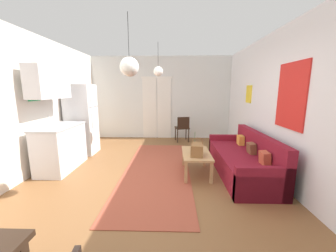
{
  "coord_description": "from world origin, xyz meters",
  "views": [
    {
      "loc": [
        0.42,
        -3.24,
        1.64
      ],
      "look_at": [
        0.29,
        1.44,
        0.78
      ],
      "focal_mm": 21.18,
      "sensor_mm": 36.0,
      "label": 1
    }
  ],
  "objects_px": {
    "pendant_lamp_near": "(129,67)",
    "pendant_lamp_far": "(158,71)",
    "coffee_table": "(196,156)",
    "bamboo_vase": "(195,147)",
    "handbag": "(197,149)",
    "refrigerator": "(82,120)",
    "accent_chair": "(182,127)",
    "couch": "(244,161)"
  },
  "relations": [
    {
      "from": "coffee_table",
      "to": "handbag",
      "type": "bearing_deg",
      "value": -92.97
    },
    {
      "from": "handbag",
      "to": "coffee_table",
      "type": "bearing_deg",
      "value": 87.03
    },
    {
      "from": "refrigerator",
      "to": "pendant_lamp_far",
      "type": "relative_size",
      "value": 2.29
    },
    {
      "from": "coffee_table",
      "to": "bamboo_vase",
      "type": "relative_size",
      "value": 2.29
    },
    {
      "from": "refrigerator",
      "to": "bamboo_vase",
      "type": "bearing_deg",
      "value": -22.68
    },
    {
      "from": "coffee_table",
      "to": "refrigerator",
      "type": "relative_size",
      "value": 0.51
    },
    {
      "from": "handbag",
      "to": "refrigerator",
      "type": "xyz_separation_m",
      "value": [
        -2.79,
        1.41,
        0.34
      ]
    },
    {
      "from": "coffee_table",
      "to": "pendant_lamp_near",
      "type": "height_order",
      "value": "pendant_lamp_near"
    },
    {
      "from": "coffee_table",
      "to": "accent_chair",
      "type": "height_order",
      "value": "accent_chair"
    },
    {
      "from": "handbag",
      "to": "accent_chair",
      "type": "height_order",
      "value": "accent_chair"
    },
    {
      "from": "refrigerator",
      "to": "pendant_lamp_near",
      "type": "xyz_separation_m",
      "value": [
        1.7,
        -1.95,
        1.09
      ]
    },
    {
      "from": "pendant_lamp_near",
      "to": "coffee_table",
      "type": "bearing_deg",
      "value": 31.95
    },
    {
      "from": "handbag",
      "to": "refrigerator",
      "type": "bearing_deg",
      "value": 153.14
    },
    {
      "from": "couch",
      "to": "accent_chair",
      "type": "xyz_separation_m",
      "value": [
        -1.11,
        2.45,
        0.21
      ]
    },
    {
      "from": "couch",
      "to": "handbag",
      "type": "bearing_deg",
      "value": -168.31
    },
    {
      "from": "couch",
      "to": "refrigerator",
      "type": "distance_m",
      "value": 3.99
    },
    {
      "from": "accent_chair",
      "to": "bamboo_vase",
      "type": "bearing_deg",
      "value": 82.37
    },
    {
      "from": "pendant_lamp_near",
      "to": "pendant_lamp_far",
      "type": "relative_size",
      "value": 1.16
    },
    {
      "from": "coffee_table",
      "to": "refrigerator",
      "type": "xyz_separation_m",
      "value": [
        -2.8,
        1.26,
        0.51
      ]
    },
    {
      "from": "bamboo_vase",
      "to": "accent_chair",
      "type": "relative_size",
      "value": 0.49
    },
    {
      "from": "couch",
      "to": "bamboo_vase",
      "type": "xyz_separation_m",
      "value": [
        -0.98,
        0.06,
        0.26
      ]
    },
    {
      "from": "coffee_table",
      "to": "accent_chair",
      "type": "xyz_separation_m",
      "value": [
        -0.16,
        2.49,
        0.09
      ]
    },
    {
      "from": "couch",
      "to": "handbag",
      "type": "height_order",
      "value": "couch"
    },
    {
      "from": "bamboo_vase",
      "to": "pendant_lamp_far",
      "type": "height_order",
      "value": "pendant_lamp_far"
    },
    {
      "from": "coffee_table",
      "to": "bamboo_vase",
      "type": "height_order",
      "value": "bamboo_vase"
    },
    {
      "from": "couch",
      "to": "coffee_table",
      "type": "xyz_separation_m",
      "value": [
        -0.95,
        -0.04,
        0.11
      ]
    },
    {
      "from": "bamboo_vase",
      "to": "pendant_lamp_far",
      "type": "relative_size",
      "value": 0.51
    },
    {
      "from": "refrigerator",
      "to": "accent_chair",
      "type": "distance_m",
      "value": 2.94
    },
    {
      "from": "bamboo_vase",
      "to": "refrigerator",
      "type": "height_order",
      "value": "refrigerator"
    },
    {
      "from": "bamboo_vase",
      "to": "pendant_lamp_near",
      "type": "bearing_deg",
      "value": -143.9
    },
    {
      "from": "couch",
      "to": "handbag",
      "type": "xyz_separation_m",
      "value": [
        -0.96,
        -0.2,
        0.28
      ]
    },
    {
      "from": "couch",
      "to": "bamboo_vase",
      "type": "relative_size",
      "value": 5.43
    },
    {
      "from": "coffee_table",
      "to": "pendant_lamp_far",
      "type": "height_order",
      "value": "pendant_lamp_far"
    },
    {
      "from": "bamboo_vase",
      "to": "handbag",
      "type": "relative_size",
      "value": 1.13
    },
    {
      "from": "handbag",
      "to": "couch",
      "type": "bearing_deg",
      "value": 11.69
    },
    {
      "from": "handbag",
      "to": "refrigerator",
      "type": "distance_m",
      "value": 3.15
    },
    {
      "from": "bamboo_vase",
      "to": "handbag",
      "type": "distance_m",
      "value": 0.26
    },
    {
      "from": "pendant_lamp_far",
      "to": "coffee_table",
      "type": "bearing_deg",
      "value": -54.08
    },
    {
      "from": "bamboo_vase",
      "to": "handbag",
      "type": "xyz_separation_m",
      "value": [
        0.02,
        -0.25,
        0.02
      ]
    },
    {
      "from": "accent_chair",
      "to": "handbag",
      "type": "bearing_deg",
      "value": 82.45
    },
    {
      "from": "pendant_lamp_near",
      "to": "pendant_lamp_far",
      "type": "height_order",
      "value": "same"
    },
    {
      "from": "pendant_lamp_far",
      "to": "accent_chair",
      "type": "bearing_deg",
      "value": 64.35
    }
  ]
}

